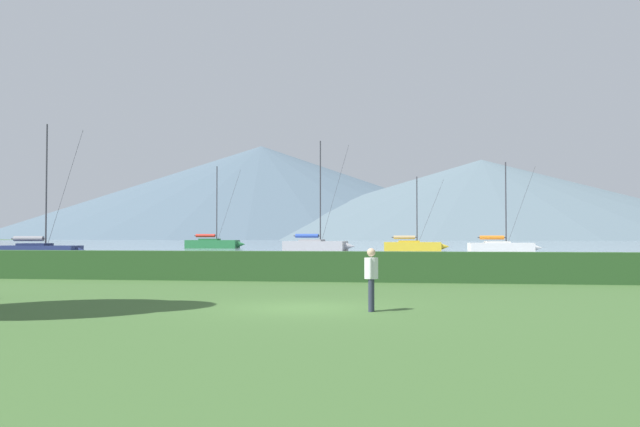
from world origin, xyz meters
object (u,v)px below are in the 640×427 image
sailboat_slip_3 (316,245)px  sailboat_slip_4 (413,246)px  sailboat_slip_0 (502,247)px  sailboat_slip_2 (40,250)px  sailboat_slip_5 (213,243)px  person_seated_viewer (371,274)px

sailboat_slip_3 → sailboat_slip_4: bearing=19.3°
sailboat_slip_3 → sailboat_slip_0: bearing=-4.5°
sailboat_slip_2 → sailboat_slip_4: sailboat_slip_2 is taller
sailboat_slip_0 → sailboat_slip_4: size_ratio=1.10×
sailboat_slip_0 → sailboat_slip_5: 44.96m
sailboat_slip_2 → sailboat_slip_5: bearing=86.7°
sailboat_slip_2 → sailboat_slip_4: bearing=44.0°
sailboat_slip_0 → sailboat_slip_4: (-9.93, 7.46, -0.01)m
sailboat_slip_5 → sailboat_slip_3: bearing=-39.7°
sailboat_slip_0 → sailboat_slip_3: bearing=159.6°
sailboat_slip_2 → sailboat_slip_3: bearing=55.4°
sailboat_slip_0 → sailboat_slip_4: sailboat_slip_0 is taller
sailboat_slip_5 → sailboat_slip_4: bearing=-23.2°
sailboat_slip_0 → sailboat_slip_3: 22.47m
sailboat_slip_2 → sailboat_slip_3: size_ratio=0.84×
sailboat_slip_0 → sailboat_slip_4: 12.42m
sailboat_slip_4 → sailboat_slip_2: bearing=-137.6°
sailboat_slip_0 → sailboat_slip_3: (-21.82, 5.36, 0.09)m
sailboat_slip_3 → person_seated_viewer: size_ratio=8.30×
sailboat_slip_4 → sailboat_slip_5: bearing=152.6°
sailboat_slip_2 → sailboat_slip_4: 44.63m
sailboat_slip_4 → sailboat_slip_3: bearing=-173.3°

